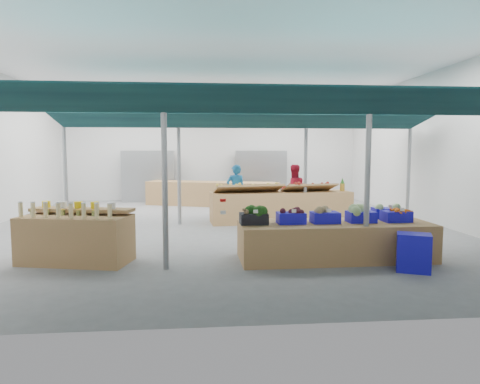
{
  "coord_description": "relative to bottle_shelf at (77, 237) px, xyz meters",
  "views": [
    {
      "loc": [
        -0.38,
        -11.22,
        2.0
      ],
      "look_at": [
        0.48,
        -1.6,
        1.08
      ],
      "focal_mm": 32.0,
      "sensor_mm": 36.0,
      "label": 1
    }
  ],
  "objects": [
    {
      "name": "far_counter",
      "position": [
        2.63,
        7.89,
        -0.02
      ],
      "size": [
        4.95,
        2.53,
        0.88
      ],
      "primitive_type": "cube",
      "rotation": [
        0.0,
        0.0,
        -0.33
      ],
      "color": "olive",
      "rests_on": "floor"
    },
    {
      "name": "crate_cabbage",
      "position": [
        5.2,
        -0.18,
        0.38
      ],
      "size": [
        0.51,
        0.41,
        0.35
      ],
      "rotation": [
        0.0,
        0.0,
        0.03
      ],
      "color": "#1611BE",
      "rests_on": "veg_counter"
    },
    {
      "name": "floor",
      "position": [
        2.64,
        3.4,
        -0.46
      ],
      "size": [
        13.0,
        13.0,
        0.0
      ],
      "primitive_type": "plane",
      "color": "slate",
      "rests_on": "ground"
    },
    {
      "name": "pole_ribbon",
      "position": [
        2.64,
        0.02,
        0.62
      ],
      "size": [
        0.12,
        0.12,
        0.28
      ],
      "color": "red",
      "rests_on": "pole_grid"
    },
    {
      "name": "apple_heap_yellow",
      "position": [
        3.55,
        3.92,
        0.56
      ],
      "size": [
        1.99,
        1.02,
        0.27
      ],
      "rotation": [
        0.0,
        0.0,
        0.18
      ],
      "color": "#997247",
      "rests_on": "fruit_counter"
    },
    {
      "name": "awnings",
      "position": [
        3.39,
        1.65,
        2.32
      ],
      "size": [
        9.5,
        7.08,
        0.3
      ],
      "color": "black",
      "rests_on": "pole_grid"
    },
    {
      "name": "sparrow",
      "position": [
        3.03,
        -0.34,
        0.47
      ],
      "size": [
        0.12,
        0.09,
        0.11
      ],
      "rotation": [
        0.0,
        0.0,
        0.03
      ],
      "color": "brown",
      "rests_on": "crate_broccoli"
    },
    {
      "name": "fruit_counter",
      "position": [
        4.49,
        4.1,
        -0.03
      ],
      "size": [
        4.05,
        1.3,
        0.85
      ],
      "primitive_type": "cube",
      "rotation": [
        0.0,
        0.0,
        0.09
      ],
      "color": "olive",
      "rests_on": "floor"
    },
    {
      "name": "crate_carrots",
      "position": [
        5.89,
        -0.17,
        0.34
      ],
      "size": [
        0.51,
        0.41,
        0.29
      ],
      "rotation": [
        0.0,
        0.0,
        0.03
      ],
      "color": "#1611BE",
      "rests_on": "veg_counter"
    },
    {
      "name": "back_shelving_left",
      "position": [
        0.14,
        9.4,
        0.54
      ],
      "size": [
        2.0,
        0.5,
        2.0
      ],
      "primitive_type": "cube",
      "color": "#B23F33",
      "rests_on": "floor"
    },
    {
      "name": "pineapple",
      "position": [
        6.29,
        4.16,
        0.57
      ],
      "size": [
        0.14,
        0.14,
        0.39
      ],
      "rotation": [
        0.0,
        0.0,
        0.18
      ],
      "color": "#8C6019",
      "rests_on": "fruit_counter"
    },
    {
      "name": "vendor_left",
      "position": [
        3.29,
        5.2,
        0.34
      ],
      "size": [
        0.61,
        0.43,
        1.59
      ],
      "primitive_type": "imported",
      "rotation": [
        0.0,
        0.0,
        3.23
      ],
      "color": "#18639F",
      "rests_on": "floor"
    },
    {
      "name": "vendor_right",
      "position": [
        5.09,
        5.2,
        0.34
      ],
      "size": [
        0.82,
        0.67,
        1.59
      ],
      "primitive_type": "imported",
      "rotation": [
        0.0,
        0.0,
        3.23
      ],
      "color": "#AA142C",
      "rests_on": "floor"
    },
    {
      "name": "crate_beets",
      "position": [
        3.88,
        -0.2,
        0.36
      ],
      "size": [
        0.51,
        0.41,
        0.29
      ],
      "rotation": [
        0.0,
        0.0,
        0.03
      ],
      "color": "#1611BE",
      "rests_on": "veg_counter"
    },
    {
      "name": "crate_extra",
      "position": [
        5.88,
        0.27,
        0.37
      ],
      "size": [
        0.52,
        0.42,
        0.32
      ],
      "rotation": [
        0.0,
        0.0,
        -0.06
      ],
      "color": "#1611BE",
      "rests_on": "veg_counter"
    },
    {
      "name": "bottle_shelf",
      "position": [
        0.0,
        0.0,
        0.0
      ],
      "size": [
        2.06,
        1.5,
        1.13
      ],
      "rotation": [
        0.0,
        0.0,
        -0.22
      ],
      "color": "olive",
      "rests_on": "floor"
    },
    {
      "name": "hall",
      "position": [
        2.64,
        4.84,
        2.18
      ],
      "size": [
        13.0,
        13.0,
        13.0
      ],
      "color": "silver",
      "rests_on": "ground"
    },
    {
      "name": "crate_celeriac",
      "position": [
        4.51,
        -0.19,
        0.37
      ],
      "size": [
        0.51,
        0.41,
        0.31
      ],
      "rotation": [
        0.0,
        0.0,
        0.03
      ],
      "color": "#1611BE",
      "rests_on": "veg_counter"
    },
    {
      "name": "crate_broccoli",
      "position": [
        3.19,
        -0.21,
        0.38
      ],
      "size": [
        0.51,
        0.41,
        0.35
      ],
      "rotation": [
        0.0,
        0.0,
        0.03
      ],
      "color": "black",
      "rests_on": "veg_counter"
    },
    {
      "name": "crate_stack",
      "position": [
        5.76,
        -1.12,
        -0.14
      ],
      "size": [
        0.64,
        0.56,
        0.64
      ],
      "primitive_type": "cube",
      "rotation": [
        0.0,
        0.0,
        -0.42
      ],
      "color": "#1611BE",
      "rests_on": "floor"
    },
    {
      "name": "veg_counter",
      "position": [
        4.71,
        -0.19,
        -0.12
      ],
      "size": [
        3.55,
        1.23,
        0.69
      ],
      "primitive_type": "cube",
      "rotation": [
        0.0,
        0.0,
        0.01
      ],
      "color": "olive",
      "rests_on": "floor"
    },
    {
      "name": "pole_grid",
      "position": [
        3.39,
        1.65,
        1.35
      ],
      "size": [
        10.0,
        4.6,
        3.0
      ],
      "color": "gray",
      "rests_on": "floor"
    },
    {
      "name": "apple_heap_red",
      "position": [
        5.3,
        4.07,
        0.56
      ],
      "size": [
        1.6,
        0.95,
        0.27
      ],
      "rotation": [
        0.0,
        0.0,
        0.18
      ],
      "color": "#997247",
      "rests_on": "fruit_counter"
    },
    {
      "name": "back_shelving_right",
      "position": [
        4.64,
        9.4,
        0.54
      ],
      "size": [
        2.0,
        0.5,
        2.0
      ],
      "primitive_type": "cube",
      "color": "#B23F33",
      "rests_on": "floor"
    }
  ]
}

